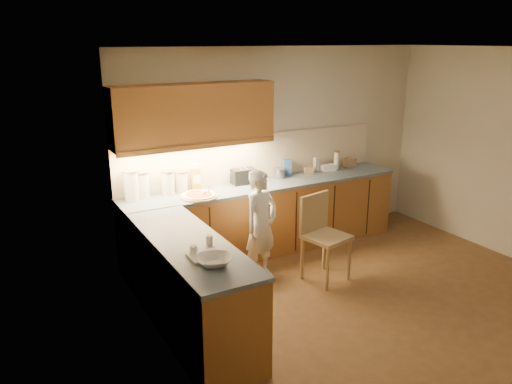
{
  "coord_description": "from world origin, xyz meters",
  "views": [
    {
      "loc": [
        -3.46,
        -3.58,
        2.68
      ],
      "look_at": [
        -0.8,
        1.2,
        1.0
      ],
      "focal_mm": 35.0,
      "sensor_mm": 36.0,
      "label": 1
    }
  ],
  "objects_px": {
    "pizza_on_board": "(199,195)",
    "oil_jug": "(196,178)",
    "wooden_chair": "(322,231)",
    "toaster": "(243,176)",
    "child": "(261,226)"
  },
  "relations": [
    {
      "from": "pizza_on_board",
      "to": "oil_jug",
      "type": "relative_size",
      "value": 1.38
    },
    {
      "from": "pizza_on_board",
      "to": "child",
      "type": "bearing_deg",
      "value": -46.49
    },
    {
      "from": "wooden_chair",
      "to": "toaster",
      "type": "distance_m",
      "value": 1.27
    },
    {
      "from": "child",
      "to": "toaster",
      "type": "bearing_deg",
      "value": 57.48
    },
    {
      "from": "pizza_on_board",
      "to": "child",
      "type": "relative_size",
      "value": 0.34
    },
    {
      "from": "child",
      "to": "wooden_chair",
      "type": "distance_m",
      "value": 0.7
    },
    {
      "from": "pizza_on_board",
      "to": "oil_jug",
      "type": "xyz_separation_m",
      "value": [
        0.09,
        0.3,
        0.13
      ]
    },
    {
      "from": "wooden_chair",
      "to": "toaster",
      "type": "relative_size",
      "value": 3.2
    },
    {
      "from": "pizza_on_board",
      "to": "oil_jug",
      "type": "height_order",
      "value": "oil_jug"
    },
    {
      "from": "wooden_chair",
      "to": "pizza_on_board",
      "type": "bearing_deg",
      "value": 130.34
    },
    {
      "from": "child",
      "to": "pizza_on_board",
      "type": "bearing_deg",
      "value": 114.88
    },
    {
      "from": "child",
      "to": "toaster",
      "type": "height_order",
      "value": "child"
    },
    {
      "from": "pizza_on_board",
      "to": "child",
      "type": "height_order",
      "value": "child"
    },
    {
      "from": "wooden_chair",
      "to": "oil_jug",
      "type": "distance_m",
      "value": 1.65
    },
    {
      "from": "child",
      "to": "wooden_chair",
      "type": "height_order",
      "value": "child"
    }
  ]
}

